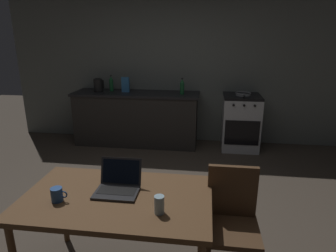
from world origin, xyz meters
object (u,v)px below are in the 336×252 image
Objects in this scene: chair at (232,218)px; bottle_b at (111,84)px; laptop at (118,185)px; cereal_box at (125,85)px; electric_kettle at (98,85)px; bottle at (182,87)px; coffee_mug at (57,195)px; stove_oven at (240,122)px; drinking_glass at (159,205)px; frying_pan at (243,94)px; dining_table at (117,204)px.

bottle_b reaches higher than chair.
cereal_box reaches higher than laptop.
chair is 3.58m from electric_kettle.
bottle is 3.14m from coffee_mug.
stove_oven is 2.05m from cereal_box.
bottle_b is (-1.25, 0.13, 0.00)m from bottle.
laptop is at bearing 145.49° from drinking_glass.
laptop is 3.15m from frying_pan.
frying_pan is (0.99, 0.02, -0.10)m from bottle.
bottle is at bearing 97.24° from chair.
drinking_glass is (0.74, -0.05, 0.01)m from coffee_mug.
stove_oven is 1.15m from bottle.
coffee_mug is 3.18m from cereal_box.
chair is at bearing -60.81° from cereal_box.
chair is 3.28× the size of bottle_b.
stove_oven is 3.24m from dining_table.
laptop is (-0.86, -0.07, 0.25)m from chair.
coffee_mug is at bearing -163.19° from dining_table.
chair is 3.39× the size of bottle.
laptop reaches higher than stove_oven.
stove_oven is 3.44× the size of bottle.
laptop reaches higher than dining_table.
electric_kettle is 2.46m from frying_pan.
cereal_box reaches higher than stove_oven.
electric_kettle is 0.22m from bottle_b.
stove_oven is 2.88m from chair.
frying_pan is at bearing -2.77° from bottle_b.
bottle is 1.00m from frying_pan.
cereal_box reaches higher than drinking_glass.
bottle_b is (-1.02, 3.01, 0.27)m from laptop.
drinking_glass is 3.39m from cereal_box.
chair is 1.30m from coffee_mug.
stove_oven reaches higher than chair.
cereal_box is at bearing 113.82° from chair.
cereal_box is at bearing 175.92° from bottle.
frying_pan is at bearing 77.42° from laptop.
electric_kettle is 1.46m from bottle.
drinking_glass is at bearing -67.09° from bottle_b.
laptop is 1.38× the size of electric_kettle.
electric_kettle is 0.87× the size of bottle.
electric_kettle is (-1.23, 2.93, 0.26)m from laptop.
chair is at bearing -97.33° from frying_pan.
stove_oven is 3.95× the size of electric_kettle.
dining_table is 0.43m from coffee_mug.
coffee_mug is (-0.38, -0.19, 0.01)m from laptop.
bottle_b reaches higher than bottle.
frying_pan is 1.98m from cereal_box.
drinking_glass is at bearing -63.48° from electric_kettle.
coffee_mug is at bearing -173.52° from chair.
stove_oven is at bearing 77.72° from laptop.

